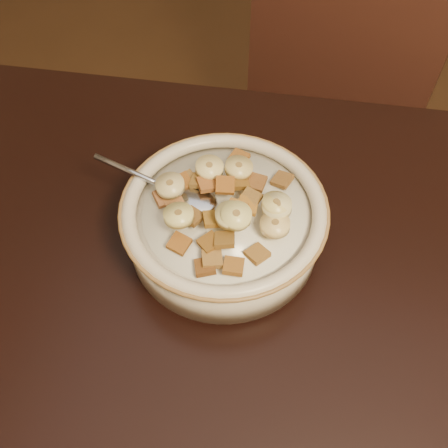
% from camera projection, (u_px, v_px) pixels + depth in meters
% --- Properties ---
extents(table, '(1.44, 0.96, 0.04)m').
position_uv_depth(table, '(417.00, 435.00, 0.47)').
color(table, black).
rests_on(table, floor).
extents(chair, '(0.50, 0.50, 0.89)m').
position_uv_depth(chair, '(319.00, 173.00, 1.05)').
color(chair, '#391B14').
rests_on(chair, floor).
extents(cereal_bowl, '(0.22, 0.22, 0.05)m').
position_uv_depth(cereal_bowl, '(224.00, 226.00, 0.56)').
color(cereal_bowl, beige).
rests_on(cereal_bowl, table).
extents(milk, '(0.18, 0.18, 0.00)m').
position_uv_depth(milk, '(224.00, 212.00, 0.54)').
color(milk, beige).
rests_on(milk, cereal_bowl).
extents(spoon, '(0.06, 0.05, 0.01)m').
position_uv_depth(spoon, '(195.00, 200.00, 0.54)').
color(spoon, '#A1A8BD').
rests_on(spoon, cereal_bowl).
extents(cereal_square_0, '(0.03, 0.03, 0.01)m').
position_uv_depth(cereal_square_0, '(276.00, 220.00, 0.52)').
color(cereal_square_0, brown).
rests_on(cereal_square_0, milk).
extents(cereal_square_1, '(0.02, 0.02, 0.01)m').
position_uv_depth(cereal_square_1, '(234.00, 266.00, 0.49)').
color(cereal_square_1, brown).
rests_on(cereal_square_1, milk).
extents(cereal_square_2, '(0.02, 0.02, 0.01)m').
position_uv_depth(cereal_square_2, '(225.00, 240.00, 0.50)').
color(cereal_square_2, brown).
rests_on(cereal_square_2, milk).
extents(cereal_square_3, '(0.03, 0.03, 0.01)m').
position_uv_depth(cereal_square_3, '(210.00, 243.00, 0.50)').
color(cereal_square_3, brown).
rests_on(cereal_square_3, milk).
extents(cereal_square_4, '(0.03, 0.03, 0.01)m').
position_uv_depth(cereal_square_4, '(207.00, 184.00, 0.54)').
color(cereal_square_4, brown).
rests_on(cereal_square_4, milk).
extents(cereal_square_5, '(0.03, 0.03, 0.01)m').
position_uv_depth(cereal_square_5, '(250.00, 198.00, 0.53)').
color(cereal_square_5, brown).
rests_on(cereal_square_5, milk).
extents(cereal_square_6, '(0.03, 0.03, 0.01)m').
position_uv_depth(cereal_square_6, '(239.00, 182.00, 0.54)').
color(cereal_square_6, brown).
rests_on(cereal_square_6, milk).
extents(cereal_square_7, '(0.03, 0.03, 0.01)m').
position_uv_depth(cereal_square_7, '(212.00, 259.00, 0.50)').
color(cereal_square_7, olive).
rests_on(cereal_square_7, milk).
extents(cereal_square_8, '(0.03, 0.03, 0.01)m').
position_uv_depth(cereal_square_8, '(188.00, 181.00, 0.56)').
color(cereal_square_8, brown).
rests_on(cereal_square_8, milk).
extents(cereal_square_9, '(0.02, 0.02, 0.01)m').
position_uv_depth(cereal_square_9, '(200.00, 181.00, 0.55)').
color(cereal_square_9, brown).
rests_on(cereal_square_9, milk).
extents(cereal_square_10, '(0.03, 0.03, 0.01)m').
position_uv_depth(cereal_square_10, '(205.00, 267.00, 0.49)').
color(cereal_square_10, brown).
rests_on(cereal_square_10, milk).
extents(cereal_square_11, '(0.02, 0.02, 0.01)m').
position_uv_depth(cereal_square_11, '(225.00, 185.00, 0.53)').
color(cereal_square_11, brown).
rests_on(cereal_square_11, milk).
extents(cereal_square_12, '(0.03, 0.03, 0.01)m').
position_uv_depth(cereal_square_12, '(175.00, 204.00, 0.54)').
color(cereal_square_12, '#926034').
rests_on(cereal_square_12, milk).
extents(cereal_square_13, '(0.03, 0.03, 0.01)m').
position_uv_depth(cereal_square_13, '(193.00, 216.00, 0.52)').
color(cereal_square_13, brown).
rests_on(cereal_square_13, milk).
extents(cereal_square_14, '(0.03, 0.03, 0.01)m').
position_uv_depth(cereal_square_14, '(179.00, 243.00, 0.51)').
color(cereal_square_14, brown).
rests_on(cereal_square_14, milk).
extents(cereal_square_15, '(0.03, 0.03, 0.01)m').
position_uv_depth(cereal_square_15, '(282.00, 180.00, 0.56)').
color(cereal_square_15, brown).
rests_on(cereal_square_15, milk).
extents(cereal_square_16, '(0.03, 0.03, 0.01)m').
position_uv_depth(cereal_square_16, '(213.00, 219.00, 0.51)').
color(cereal_square_16, brown).
rests_on(cereal_square_16, milk).
extents(cereal_square_17, '(0.02, 0.02, 0.01)m').
position_uv_depth(cereal_square_17, '(248.00, 206.00, 0.52)').
color(cereal_square_17, brown).
rests_on(cereal_square_17, milk).
extents(cereal_square_18, '(0.02, 0.02, 0.01)m').
position_uv_depth(cereal_square_18, '(256.00, 182.00, 0.55)').
color(cereal_square_18, brown).
rests_on(cereal_square_18, milk).
extents(cereal_square_19, '(0.03, 0.03, 0.01)m').
position_uv_depth(cereal_square_19, '(239.00, 158.00, 0.58)').
color(cereal_square_19, brown).
rests_on(cereal_square_19, milk).
extents(cereal_square_20, '(0.03, 0.03, 0.01)m').
position_uv_depth(cereal_square_20, '(230.00, 214.00, 0.51)').
color(cereal_square_20, olive).
rests_on(cereal_square_20, milk).
extents(cereal_square_21, '(0.03, 0.03, 0.01)m').
position_uv_depth(cereal_square_21, '(257.00, 254.00, 0.50)').
color(cereal_square_21, brown).
rests_on(cereal_square_21, milk).
extents(cereal_square_22, '(0.02, 0.03, 0.01)m').
position_uv_depth(cereal_square_22, '(236.00, 209.00, 0.52)').
color(cereal_square_22, olive).
rests_on(cereal_square_22, milk).
extents(cereal_square_23, '(0.03, 0.03, 0.01)m').
position_uv_depth(cereal_square_23, '(164.00, 198.00, 0.54)').
color(cereal_square_23, brown).
rests_on(cereal_square_23, milk).
extents(cereal_square_24, '(0.03, 0.03, 0.01)m').
position_uv_depth(cereal_square_24, '(182.00, 182.00, 0.55)').
color(cereal_square_24, brown).
rests_on(cereal_square_24, milk).
extents(banana_slice_0, '(0.04, 0.04, 0.01)m').
position_uv_depth(banana_slice_0, '(275.00, 225.00, 0.51)').
color(banana_slice_0, tan).
rests_on(banana_slice_0, milk).
extents(banana_slice_1, '(0.04, 0.04, 0.01)m').
position_uv_depth(banana_slice_1, '(277.00, 207.00, 0.52)').
color(banana_slice_1, '#F8EDA0').
rests_on(banana_slice_1, milk).
extents(banana_slice_2, '(0.04, 0.04, 0.01)m').
position_uv_depth(banana_slice_2, '(236.00, 216.00, 0.50)').
color(banana_slice_2, '#ECE092').
rests_on(banana_slice_2, milk).
extents(banana_slice_3, '(0.03, 0.03, 0.01)m').
position_uv_depth(banana_slice_3, '(209.00, 168.00, 0.55)').
color(banana_slice_3, '#DEC386').
rests_on(banana_slice_3, milk).
extents(banana_slice_4, '(0.04, 0.04, 0.02)m').
position_uv_depth(banana_slice_4, '(276.00, 204.00, 0.52)').
color(banana_slice_4, '#E3C174').
rests_on(banana_slice_4, milk).
extents(banana_slice_5, '(0.04, 0.04, 0.01)m').
position_uv_depth(banana_slice_5, '(170.00, 185.00, 0.53)').
color(banana_slice_5, '#E8D58A').
rests_on(banana_slice_5, milk).
extents(banana_slice_6, '(0.04, 0.04, 0.01)m').
position_uv_depth(banana_slice_6, '(239.00, 168.00, 0.55)').
color(banana_slice_6, tan).
rests_on(banana_slice_6, milk).
extents(banana_slice_7, '(0.04, 0.04, 0.01)m').
position_uv_depth(banana_slice_7, '(231.00, 215.00, 0.50)').
color(banana_slice_7, '#FAEA7D').
rests_on(banana_slice_7, milk).
extents(banana_slice_8, '(0.04, 0.04, 0.01)m').
position_uv_depth(banana_slice_8, '(179.00, 215.00, 0.50)').
color(banana_slice_8, '#F9E490').
rests_on(banana_slice_8, milk).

